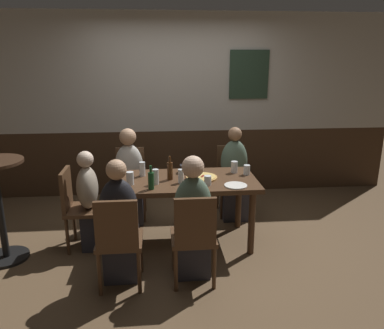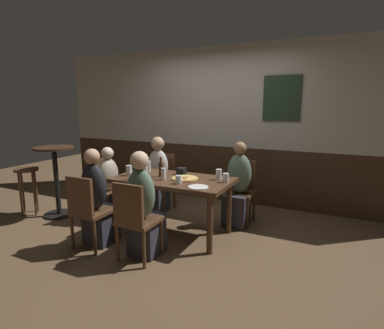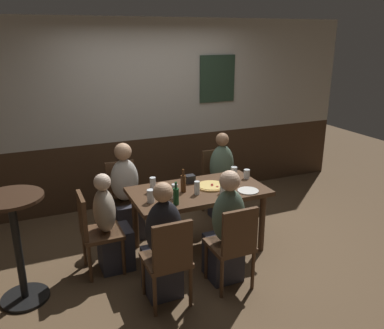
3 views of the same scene
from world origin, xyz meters
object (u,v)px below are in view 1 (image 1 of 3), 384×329
Objects in this scene: condiment_caddy at (185,169)px; chair_mid_near at (194,234)px; chair_head_west at (78,204)px; beer_glass_tall at (247,171)px; chair_left_far at (130,179)px; tumbler_short at (156,177)px; pizza at (202,177)px; pint_glass_stout at (142,170)px; person_mid_near at (192,226)px; beer_bottle_brown at (170,170)px; chair_right_far at (232,176)px; dining_table at (187,187)px; person_head_west at (94,208)px; pint_glass_amber at (234,168)px; highball_clear at (208,181)px; chair_left_near at (119,238)px; beer_glass_half at (181,177)px; person_left_near at (120,230)px; pint_glass_pale at (130,179)px; person_left_far at (130,183)px; person_right_far at (234,180)px; plate_white_large at (236,185)px; beer_bottle_green at (151,180)px.

chair_mid_near is at bearing -90.14° from condiment_caddy.
beer_glass_tall is (1.84, 0.10, 0.29)m from chair_head_west.
tumbler_short is at bearing -70.78° from chair_left_far.
pint_glass_stout is at bearing 167.40° from pizza.
beer_bottle_brown is (-0.18, 0.66, 0.34)m from person_mid_near.
chair_left_far is at bearing 180.00° from chair_right_far.
person_head_west reaches higher than dining_table.
beer_glass_tall reaches higher than pizza.
chair_head_west is 8.00× the size of condiment_caddy.
person_mid_near is at bearing -123.36° from pint_glass_amber.
person_head_west is 1.26m from highball_clear.
chair_left_near reaches higher than pizza.
chair_head_west is 5.58× the size of pint_glass_stout.
pizza is at bearing 29.13° from beer_glass_half.
person_mid_near reaches higher than person_head_west.
beer_bottle_brown reaches higher than beer_glass_half.
beer_glass_half is (-0.73, -0.93, 0.31)m from chair_right_far.
condiment_caddy is at bearing 11.46° from chair_head_west.
person_left_near is 8.63× the size of pint_glass_pale.
beer_glass_half is at bearing -6.96° from person_head_west.
chair_left_far is 1.32m from chair_right_far.
chair_right_far is at bearing 80.56° from pint_glass_amber.
person_mid_near is 10.77× the size of condiment_caddy.
highball_clear is at bearing -81.40° from pizza.
chair_right_far is 1.85m from person_head_west.
person_left_far reaches higher than person_head_west.
dining_table is 0.67m from person_mid_near.
chair_head_west is at bearing 144.95° from chair_mid_near.
pizza is at bearing -127.72° from person_right_far.
chair_head_west is 1.75m from pint_glass_amber.
beer_glass_tall is 0.42m from plate_white_large.
pint_glass_stout is 0.45m from beer_bottle_green.
beer_glass_half is at bearing -150.87° from pizza.
person_left_far is (0.51, 0.66, 0.00)m from chair_head_west.
person_right_far is 0.97m from plate_white_large.
dining_table is at bearing 90.00° from person_mid_near.
beer_bottle_green is (0.79, -0.28, 0.34)m from chair_head_west.
beer_glass_half is (0.93, -0.11, 0.36)m from person_head_west.
tumbler_short is 1.44× the size of condiment_caddy.
pint_glass_stout is 0.49m from condiment_caddy.
chair_right_far is 3.80× the size of plate_white_large.
chair_right_far is 0.76× the size of person_right_far.
pint_glass_amber reaches higher than dining_table.
pizza is (1.33, 0.02, 0.26)m from chair_head_west.
highball_clear is at bearing -10.01° from person_head_west.
beer_glass_half is 0.63× the size of plate_white_large.
dining_table is 1.26× the size of person_mid_near.
tumbler_short is at bearing -1.93° from pint_glass_pale.
person_left_near is 1.15m from condiment_caddy.
person_head_west is at bearing -112.60° from chair_left_far.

